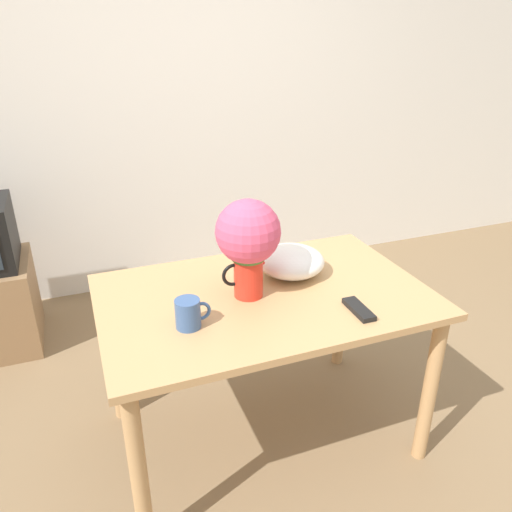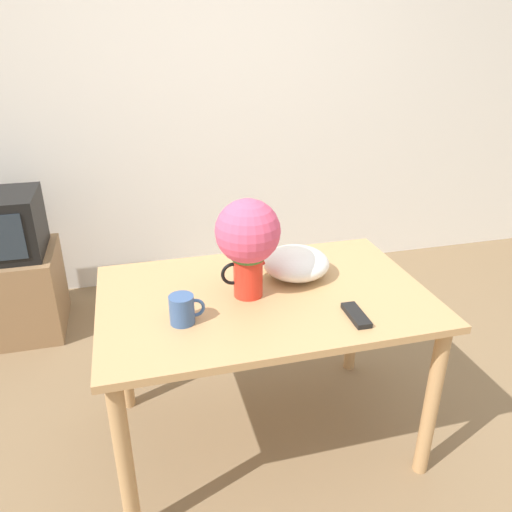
{
  "view_description": "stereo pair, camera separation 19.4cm",
  "coord_description": "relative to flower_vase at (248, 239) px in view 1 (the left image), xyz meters",
  "views": [
    {
      "loc": [
        -0.77,
        -1.43,
        1.73
      ],
      "look_at": [
        -0.14,
        0.22,
        0.92
      ],
      "focal_mm": 35.0,
      "sensor_mm": 36.0,
      "label": 1
    },
    {
      "loc": [
        -0.59,
        -1.49,
        1.73
      ],
      "look_at": [
        -0.14,
        0.22,
        0.92
      ],
      "focal_mm": 35.0,
      "sensor_mm": 36.0,
      "label": 2
    }
  ],
  "objects": [
    {
      "name": "coffee_mug",
      "position": [
        -0.28,
        -0.14,
        -0.19
      ],
      "size": [
        0.13,
        0.09,
        0.11
      ],
      "color": "#385689",
      "rests_on": "table"
    },
    {
      "name": "ground_plane",
      "position": [
        0.17,
        -0.22,
        -0.99
      ],
      "size": [
        12.0,
        12.0,
        0.0
      ],
      "primitive_type": "plane",
      "color": "#7F6647"
    },
    {
      "name": "table",
      "position": [
        0.06,
        -0.01,
        -0.35
      ],
      "size": [
        1.32,
        0.85,
        0.75
      ],
      "color": "tan",
      "rests_on": "ground_plane"
    },
    {
      "name": "remote_control",
      "position": [
        0.35,
        -0.27,
        -0.23
      ],
      "size": [
        0.06,
        0.17,
        0.02
      ],
      "color": "black",
      "rests_on": "table"
    },
    {
      "name": "flower_vase",
      "position": [
        0.0,
        0.0,
        0.0
      ],
      "size": [
        0.25,
        0.25,
        0.4
      ],
      "color": "red",
      "rests_on": "table"
    },
    {
      "name": "wall_back",
      "position": [
        0.17,
        1.73,
        0.31
      ],
      "size": [
        8.0,
        0.05,
        2.6
      ],
      "color": "silver",
      "rests_on": "ground_plane"
    },
    {
      "name": "white_bowl",
      "position": [
        0.24,
        0.11,
        -0.18
      ],
      "size": [
        0.29,
        0.29,
        0.12
      ],
      "color": "white",
      "rests_on": "table"
    }
  ]
}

